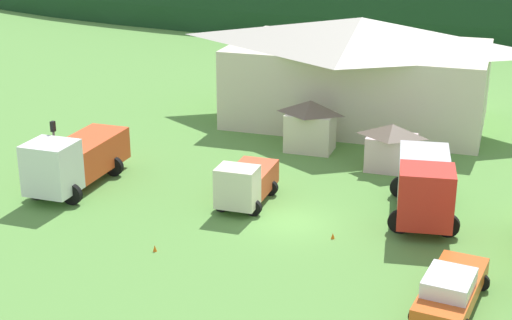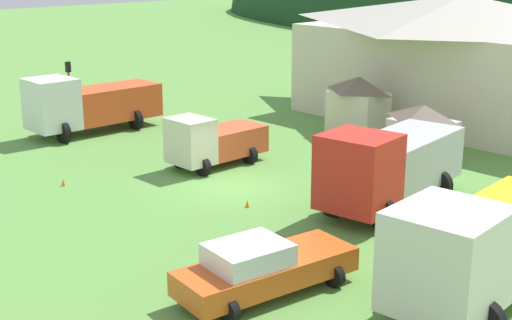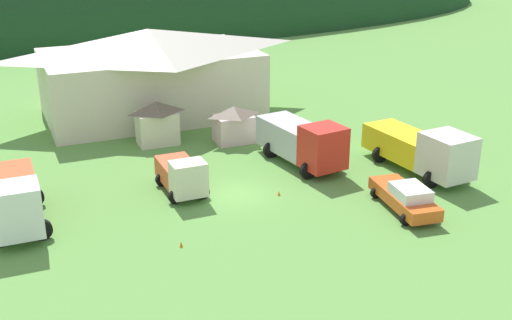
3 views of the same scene
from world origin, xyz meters
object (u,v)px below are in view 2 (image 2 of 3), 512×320
object	(u,v)px
crane_truck_red	(388,164)
service_pickup_orange	(263,268)
traffic_light_west	(70,89)
traffic_cone_mid_row	(64,186)
play_shed_cream	(358,105)
flatbed_truck_yellow	(482,244)
depot_building	(461,56)
play_shed_pink	(423,133)
heavy_rig_white	(88,103)
light_truck_cream	(212,141)
traffic_cone_near_pickup	(247,207)

from	to	relation	value
crane_truck_red	service_pickup_orange	xyz separation A→B (m)	(2.06, -8.58, -0.86)
traffic_light_west	traffic_cone_mid_row	size ratio (longest dim) A/B	6.15
play_shed_cream	traffic_light_west	world-z (taller)	traffic_light_west
flatbed_truck_yellow	traffic_cone_mid_row	bearing A→B (deg)	-83.83
crane_truck_red	depot_building	bearing A→B (deg)	-165.28
play_shed_cream	play_shed_pink	bearing A→B (deg)	-19.11
play_shed_pink	heavy_rig_white	xyz separation A→B (m)	(-15.59, -8.16, 0.22)
heavy_rig_white	crane_truck_red	bearing A→B (deg)	96.96
traffic_light_west	traffic_cone_mid_row	xyz separation A→B (m)	(8.06, -5.03, -2.37)
light_truck_cream	traffic_light_west	world-z (taller)	traffic_light_west
light_truck_cream	traffic_cone_near_pickup	bearing A→B (deg)	63.02
depot_building	traffic_cone_near_pickup	bearing A→B (deg)	-81.95
traffic_cone_mid_row	light_truck_cream	bearing A→B (deg)	72.20
crane_truck_red	service_pickup_orange	size ratio (longest dim) A/B	1.36
heavy_rig_white	traffic_cone_near_pickup	world-z (taller)	heavy_rig_white
heavy_rig_white	flatbed_truck_yellow	world-z (taller)	flatbed_truck_yellow
crane_truck_red	flatbed_truck_yellow	distance (m)	7.69
light_truck_cream	traffic_light_west	size ratio (longest dim) A/B	1.21
traffic_cone_near_pickup	play_shed_pink	bearing A→B (deg)	84.11
play_shed_cream	heavy_rig_white	distance (m)	14.38
light_truck_cream	traffic_cone_mid_row	world-z (taller)	light_truck_cream
play_shed_cream	crane_truck_red	world-z (taller)	crane_truck_red
light_truck_cream	traffic_cone_mid_row	bearing A→B (deg)	-18.13
play_shed_pink	crane_truck_red	xyz separation A→B (m)	(2.55, -6.09, 0.29)
play_shed_pink	service_pickup_orange	size ratio (longest dim) A/B	0.53
heavy_rig_white	traffic_light_west	world-z (taller)	traffic_light_west
heavy_rig_white	traffic_cone_near_pickup	size ratio (longest dim) A/B	12.93
light_truck_cream	crane_truck_red	size ratio (longest dim) A/B	0.61
play_shed_cream	traffic_cone_near_pickup	xyz separation A→B (m)	(4.20, -11.84, -1.64)
light_truck_cream	traffic_cone_mid_row	xyz separation A→B (m)	(-2.05, -6.37, -1.19)
play_shed_cream	heavy_rig_white	bearing A→B (deg)	-136.05
depot_building	play_shed_pink	bearing A→B (deg)	-67.75
heavy_rig_white	play_shed_cream	bearing A→B (deg)	134.40
traffic_cone_mid_row	play_shed_pink	bearing A→B (deg)	59.19
traffic_light_west	light_truck_cream	bearing A→B (deg)	7.59
play_shed_cream	crane_truck_red	distance (m)	11.10
traffic_cone_near_pickup	crane_truck_red	bearing A→B (deg)	47.65
crane_truck_red	service_pickup_orange	bearing A→B (deg)	5.81
light_truck_cream	service_pickup_orange	bearing A→B (deg)	55.88
light_truck_cream	flatbed_truck_yellow	size ratio (longest dim) A/B	0.55
depot_building	service_pickup_orange	bearing A→B (deg)	-70.66
service_pickup_orange	play_shed_cream	bearing A→B (deg)	-141.56
play_shed_cream	play_shed_pink	world-z (taller)	play_shed_cream
light_truck_cream	flatbed_truck_yellow	distance (m)	15.40
traffic_cone_near_pickup	play_shed_cream	bearing A→B (deg)	109.54
crane_truck_red	flatbed_truck_yellow	xyz separation A→B (m)	(6.37, -4.30, -0.06)
traffic_light_west	play_shed_cream	bearing A→B (deg)	43.79
play_shed_cream	service_pickup_orange	distance (m)	19.22
crane_truck_red	traffic_light_west	xyz separation A→B (m)	(-18.85, -2.69, 0.69)
play_shed_cream	traffic_cone_near_pickup	world-z (taller)	play_shed_cream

